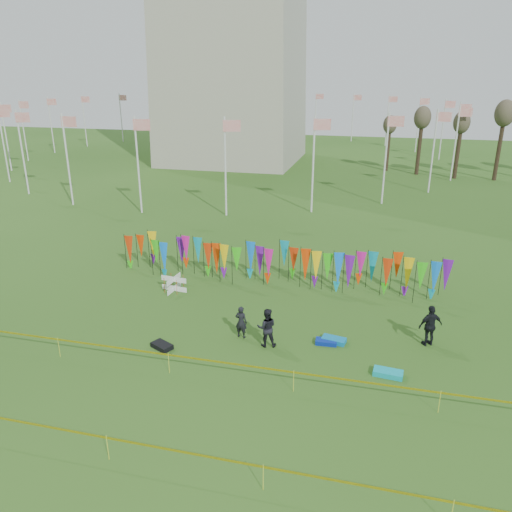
% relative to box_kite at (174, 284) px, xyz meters
% --- Properties ---
extents(ground, '(160.00, 160.00, 0.00)m').
position_rel_box_kite_xyz_m(ground, '(4.89, -5.48, -0.43)').
color(ground, '#264C15').
rests_on(ground, ground).
extents(flagpole_ring, '(57.40, 56.16, 8.00)m').
position_rel_box_kite_xyz_m(flagpole_ring, '(-9.11, 42.52, 3.57)').
color(flagpole_ring, silver).
rests_on(flagpole_ring, ground).
extents(banner_row, '(18.64, 0.64, 2.24)m').
position_rel_box_kite_xyz_m(banner_row, '(5.17, 2.41, 0.93)').
color(banner_row, black).
rests_on(banner_row, ground).
extents(caution_tape_near, '(26.00, 0.02, 0.90)m').
position_rel_box_kite_xyz_m(caution_tape_near, '(4.67, -7.42, 0.35)').
color(caution_tape_near, '#DBD704').
rests_on(caution_tape_near, ground).
extents(caution_tape_far, '(26.00, 0.02, 0.90)m').
position_rel_box_kite_xyz_m(caution_tape_far, '(4.67, -12.28, 0.35)').
color(caution_tape_far, '#DBD704').
rests_on(caution_tape_far, ground).
extents(box_kite, '(0.77, 0.77, 0.86)m').
position_rel_box_kite_xyz_m(box_kite, '(0.00, 0.00, 0.00)').
color(box_kite, '#B8260D').
rests_on(box_kite, ground).
extents(person_left, '(0.61, 0.48, 1.52)m').
position_rel_box_kite_xyz_m(person_left, '(4.92, -3.97, 0.33)').
color(person_left, black).
rests_on(person_left, ground).
extents(person_mid, '(0.96, 0.72, 1.76)m').
position_rel_box_kite_xyz_m(person_mid, '(6.19, -4.41, 0.45)').
color(person_mid, black).
rests_on(person_mid, ground).
extents(person_right, '(1.26, 1.07, 1.87)m').
position_rel_box_kite_xyz_m(person_right, '(13.03, -2.63, 0.51)').
color(person_right, black).
rests_on(person_right, ground).
extents(kite_bag_turquoise, '(1.12, 0.70, 0.21)m').
position_rel_box_kite_xyz_m(kite_bag_turquoise, '(9.00, -3.41, -0.32)').
color(kite_bag_turquoise, '#0C7BBA').
rests_on(kite_bag_turquoise, ground).
extents(kite_bag_blue, '(0.95, 0.53, 0.19)m').
position_rel_box_kite_xyz_m(kite_bag_blue, '(8.70, -3.64, -0.33)').
color(kite_bag_blue, '#09279D').
rests_on(kite_bag_blue, ground).
extents(kite_bag_black, '(1.08, 0.90, 0.22)m').
position_rel_box_kite_xyz_m(kite_bag_black, '(1.85, -5.74, -0.32)').
color(kite_bag_black, black).
rests_on(kite_bag_black, ground).
extents(kite_bag_teal, '(1.18, 0.66, 0.22)m').
position_rel_box_kite_xyz_m(kite_bag_teal, '(11.34, -5.50, -0.32)').
color(kite_bag_teal, '#0DAEBF').
rests_on(kite_bag_teal, ground).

